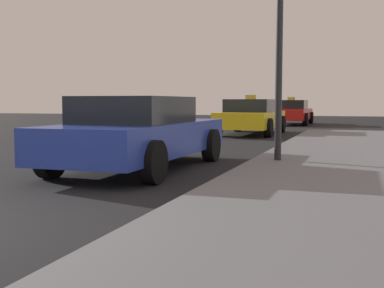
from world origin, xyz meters
name	(u,v)px	position (x,y,z in m)	size (l,w,h in m)	color
sidewalk	(382,288)	(4.00, 0.00, 0.07)	(4.00, 32.00, 0.15)	#5B5B60
street_lamp	(280,5)	(2.47, 5.74, 2.86)	(0.36, 0.36, 3.90)	black
car_blue	(139,132)	(0.19, 4.84, 0.65)	(1.94, 4.57, 1.27)	#233899
car_yellow	(252,117)	(0.08, 14.81, 0.65)	(1.97, 4.59, 1.43)	yellow
car_red	(291,112)	(0.42, 23.19, 0.65)	(1.93, 4.52, 1.43)	red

